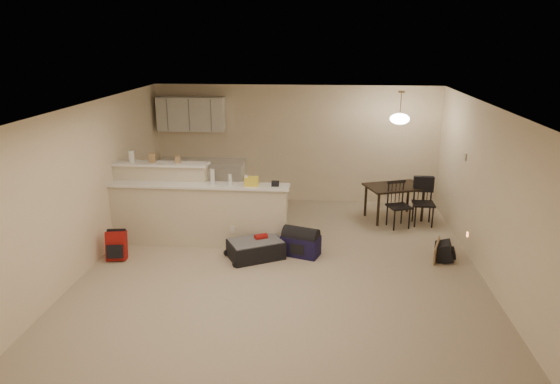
# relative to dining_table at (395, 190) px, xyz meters

# --- Properties ---
(room) EXTENTS (7.00, 7.02, 2.50)m
(room) POSITION_rel_dining_table_xyz_m (-1.99, -2.50, 0.66)
(room) COLOR #B9A78E
(room) RESTS_ON ground
(breakfast_bar) EXTENTS (3.08, 0.58, 1.39)m
(breakfast_bar) POSITION_rel_dining_table_xyz_m (-3.75, -1.52, 0.02)
(breakfast_bar) COLOR beige
(breakfast_bar) RESTS_ON ground
(upper_cabinets) EXTENTS (1.40, 0.34, 0.70)m
(upper_cabinets) POSITION_rel_dining_table_xyz_m (-4.19, 0.82, 1.31)
(upper_cabinets) COLOR white
(upper_cabinets) RESTS_ON room
(kitchen_counter) EXTENTS (1.80, 0.60, 0.90)m
(kitchen_counter) POSITION_rel_dining_table_xyz_m (-3.99, 0.69, -0.14)
(kitchen_counter) COLOR white
(kitchen_counter) RESTS_ON ground
(thermostat) EXTENTS (0.02, 0.12, 0.12)m
(thermostat) POSITION_rel_dining_table_xyz_m (1.00, -0.95, 0.91)
(thermostat) COLOR beige
(thermostat) RESTS_ON room
(jar) EXTENTS (0.10, 0.10, 0.20)m
(jar) POSITION_rel_dining_table_xyz_m (-4.68, -1.38, 0.90)
(jar) COLOR silver
(jar) RESTS_ON breakfast_bar
(cereal_box) EXTENTS (0.10, 0.07, 0.16)m
(cereal_box) POSITION_rel_dining_table_xyz_m (-4.31, -1.38, 0.88)
(cereal_box) COLOR #A68156
(cereal_box) RESTS_ON breakfast_bar
(small_box) EXTENTS (0.08, 0.06, 0.12)m
(small_box) POSITION_rel_dining_table_xyz_m (-3.87, -1.38, 0.86)
(small_box) COLOR #A68156
(small_box) RESTS_ON breakfast_bar
(bottle_a) EXTENTS (0.07, 0.07, 0.26)m
(bottle_a) POSITION_rel_dining_table_xyz_m (-3.23, -1.60, 0.63)
(bottle_a) COLOR silver
(bottle_a) RESTS_ON breakfast_bar
(bottle_b) EXTENTS (0.06, 0.06, 0.18)m
(bottle_b) POSITION_rel_dining_table_xyz_m (-2.94, -1.60, 0.59)
(bottle_b) COLOR silver
(bottle_b) RESTS_ON breakfast_bar
(bag_lump) EXTENTS (0.22, 0.18, 0.14)m
(bag_lump) POSITION_rel_dining_table_xyz_m (-2.58, -1.60, 0.57)
(bag_lump) COLOR #A68156
(bag_lump) RESTS_ON breakfast_bar
(pouch) EXTENTS (0.12, 0.10, 0.08)m
(pouch) POSITION_rel_dining_table_xyz_m (-2.18, -1.60, 0.54)
(pouch) COLOR #A68156
(pouch) RESTS_ON breakfast_bar
(extra_item_x) EXTENTS (0.07, 0.07, 0.17)m
(extra_item_x) POSITION_rel_dining_table_xyz_m (-2.67, -1.60, 0.58)
(extra_item_x) COLOR silver
(extra_item_x) RESTS_ON breakfast_bar
(dining_table) EXTENTS (1.26, 1.04, 0.67)m
(dining_table) POSITION_rel_dining_table_xyz_m (0.00, 0.00, 0.00)
(dining_table) COLOR black
(dining_table) RESTS_ON ground
(pendant_lamp) EXTENTS (0.36, 0.36, 0.62)m
(pendant_lamp) POSITION_rel_dining_table_xyz_m (0.00, 0.00, 1.40)
(pendant_lamp) COLOR brown
(pendant_lamp) RESTS_ON room
(dining_chair_near) EXTENTS (0.49, 0.48, 0.88)m
(dining_chair_near) POSITION_rel_dining_table_xyz_m (0.03, -0.47, -0.16)
(dining_chair_near) COLOR black
(dining_chair_near) RESTS_ON ground
(dining_chair_far) EXTENTS (0.40, 0.38, 0.90)m
(dining_chair_far) POSITION_rel_dining_table_xyz_m (0.51, -0.30, -0.14)
(dining_chair_far) COLOR black
(dining_chair_far) RESTS_ON ground
(suitcase) EXTENTS (1.00, 0.88, 0.29)m
(suitcase) POSITION_rel_dining_table_xyz_m (-2.46, -2.05, -0.45)
(suitcase) COLOR black
(suitcase) RESTS_ON ground
(red_backpack) EXTENTS (0.33, 0.24, 0.46)m
(red_backpack) POSITION_rel_dining_table_xyz_m (-4.69, -2.30, -0.36)
(red_backpack) COLOR #9E1411
(red_backpack) RESTS_ON ground
(navy_duffel) EXTENTS (0.68, 0.51, 0.33)m
(navy_duffel) POSITION_rel_dining_table_xyz_m (-1.74, -1.89, -0.43)
(navy_duffel) COLOR #17133D
(navy_duffel) RESTS_ON ground
(black_daypack) EXTENTS (0.31, 0.38, 0.29)m
(black_daypack) POSITION_rel_dining_table_xyz_m (0.57, -1.89, -0.45)
(black_daypack) COLOR black
(black_daypack) RESTS_ON ground
(cardboard_sheet) EXTENTS (0.17, 0.42, 0.33)m
(cardboard_sheet) POSITION_rel_dining_table_xyz_m (0.44, -1.94, -0.43)
(cardboard_sheet) COLOR #A68156
(cardboard_sheet) RESTS_ON ground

